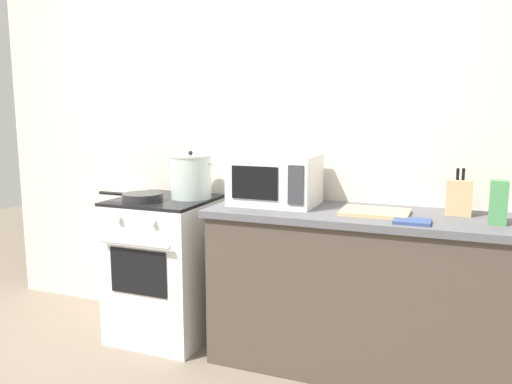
{
  "coord_description": "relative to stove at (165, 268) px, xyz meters",
  "views": [
    {
      "loc": [
        1.39,
        -2.16,
        1.47
      ],
      "look_at": [
        0.29,
        0.6,
        1.0
      ],
      "focal_mm": 35.66,
      "sensor_mm": 36.0,
      "label": 1
    }
  ],
  "objects": [
    {
      "name": "frying_pan",
      "position": [
        -0.07,
        -0.13,
        0.48
      ],
      "size": [
        0.45,
        0.25,
        0.05
      ],
      "color": "#28282B",
      "rests_on": "stove"
    },
    {
      "name": "oven_mitt",
      "position": [
        1.55,
        -0.16,
        0.47
      ],
      "size": [
        0.18,
        0.14,
        0.02
      ],
      "primitive_type": "cube",
      "color": "#33477A",
      "rests_on": "countertop_right"
    },
    {
      "name": "knife_block",
      "position": [
        1.76,
        0.14,
        0.56
      ],
      "size": [
        0.13,
        0.1,
        0.25
      ],
      "color": "tan",
      "rests_on": "countertop_right"
    },
    {
      "name": "countertop_right",
      "position": [
        1.25,
        0.02,
        0.44
      ],
      "size": [
        1.7,
        0.6,
        0.04
      ],
      "primitive_type": "cube",
      "color": "#59595E",
      "rests_on": "lower_cabinet_right"
    },
    {
      "name": "stock_pot",
      "position": [
        0.16,
        0.08,
        0.6
      ],
      "size": [
        0.35,
        0.26,
        0.31
      ],
      "color": "silver",
      "rests_on": "stove"
    },
    {
      "name": "back_wall",
      "position": [
        0.65,
        0.37,
        0.79
      ],
      "size": [
        4.4,
        0.1,
        2.5
      ],
      "primitive_type": "cube",
      "color": "silver",
      "rests_on": "ground_plane"
    },
    {
      "name": "pasta_box",
      "position": [
        1.94,
        -0.03,
        0.57
      ],
      "size": [
        0.08,
        0.08,
        0.22
      ],
      "primitive_type": "cube",
      "color": "#4C9356",
      "rests_on": "countertop_right"
    },
    {
      "name": "lower_cabinet_right",
      "position": [
        1.25,
        0.02,
        -0.02
      ],
      "size": [
        1.64,
        0.56,
        0.88
      ],
      "primitive_type": "cube",
      "color": "#4C4238",
      "rests_on": "ground_plane"
    },
    {
      "name": "microwave",
      "position": [
        0.73,
        0.08,
        0.61
      ],
      "size": [
        0.5,
        0.37,
        0.3
      ],
      "color": "white",
      "rests_on": "countertop_right"
    },
    {
      "name": "cutting_board",
      "position": [
        1.34,
        0.0,
        0.47
      ],
      "size": [
        0.36,
        0.26,
        0.02
      ],
      "primitive_type": "cube",
      "color": "tan",
      "rests_on": "countertop_right"
    },
    {
      "name": "stove",
      "position": [
        0.0,
        0.0,
        0.0
      ],
      "size": [
        0.6,
        0.64,
        0.92
      ],
      "color": "white",
      "rests_on": "ground_plane"
    }
  ]
}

